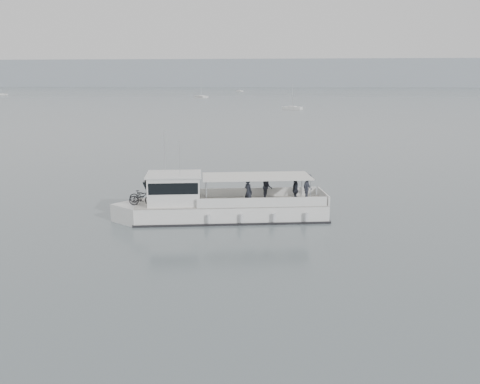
# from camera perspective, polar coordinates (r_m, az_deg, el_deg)

# --- Properties ---
(ground) EXTENTS (1400.00, 1400.00, 0.00)m
(ground) POSITION_cam_1_polar(r_m,az_deg,el_deg) (34.11, 0.83, -1.47)
(ground) COLOR #525E61
(ground) RESTS_ON ground
(headland) EXTENTS (1400.00, 90.00, 28.00)m
(headland) POSITION_cam_1_polar(r_m,az_deg,el_deg) (593.09, 5.81, 12.47)
(headland) COLOR #939EA8
(headland) RESTS_ON ground
(tour_boat) EXTENTS (12.44, 4.93, 5.18)m
(tour_boat) POSITION_cam_1_polar(r_m,az_deg,el_deg) (30.68, -2.94, -1.38)
(tour_boat) COLOR white
(tour_boat) RESTS_ON ground
(moored_fleet) EXTENTS (431.52, 286.12, 9.92)m
(moored_fleet) POSITION_cam_1_polar(r_m,az_deg,el_deg) (245.71, -12.74, 9.89)
(moored_fleet) COLOR white
(moored_fleet) RESTS_ON ground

